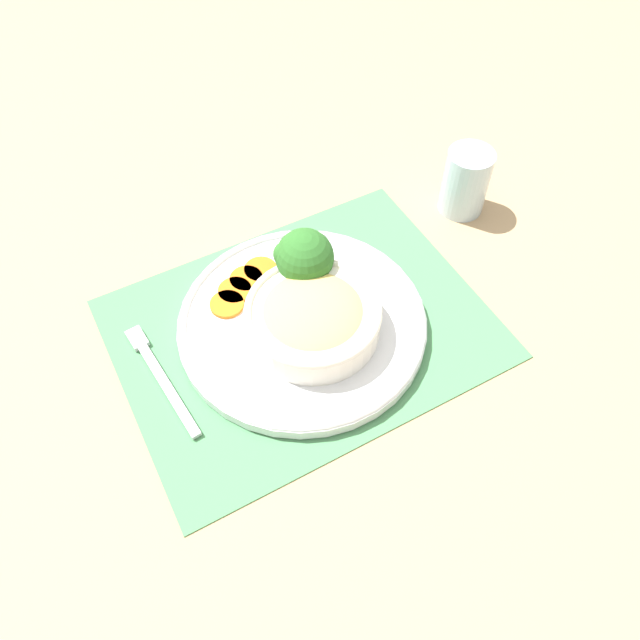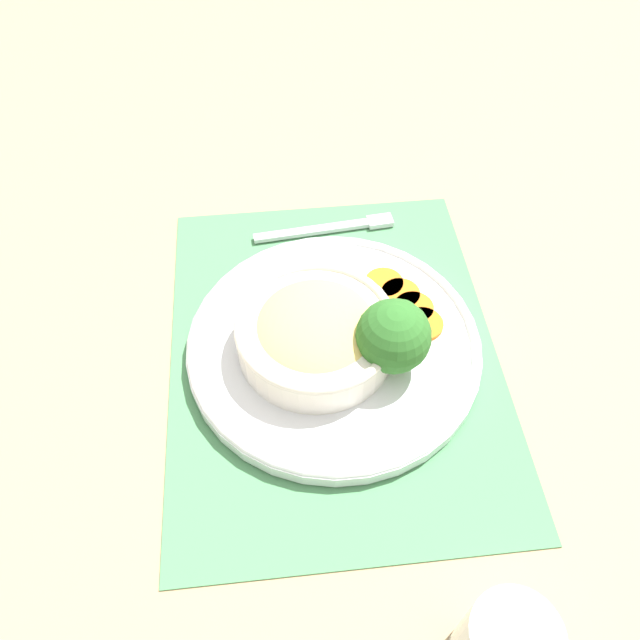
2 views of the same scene
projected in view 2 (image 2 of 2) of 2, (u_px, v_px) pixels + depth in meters
The scene contains 10 objects.
ground_plane at pixel (334, 352), 0.70m from camera, with size 4.00×4.00×0.00m, color tan.
placemat at pixel (334, 351), 0.69m from camera, with size 0.51×0.41×0.00m.
plate at pixel (334, 344), 0.68m from camera, with size 0.32×0.32×0.02m.
bowl at pixel (316, 332), 0.65m from camera, with size 0.17×0.17×0.05m.
broccoli_floret at pixel (394, 336), 0.63m from camera, with size 0.08×0.08×0.09m.
carrot_slice_near at pixel (423, 324), 0.69m from camera, with size 0.04×0.04×0.01m.
carrot_slice_middle at pixel (414, 308), 0.71m from camera, with size 0.04×0.04×0.01m.
carrot_slice_far at pixel (400, 294), 0.72m from camera, with size 0.04×0.04×0.01m.
carrot_slice_extra at pixel (384, 283), 0.73m from camera, with size 0.04×0.04×0.01m.
fork at pixel (338, 227), 0.81m from camera, with size 0.05×0.18×0.01m.
Camera 2 is at (0.40, -0.01, 0.57)m, focal length 35.00 mm.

